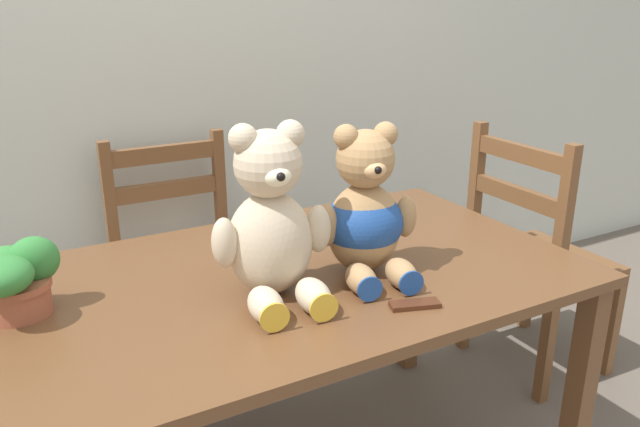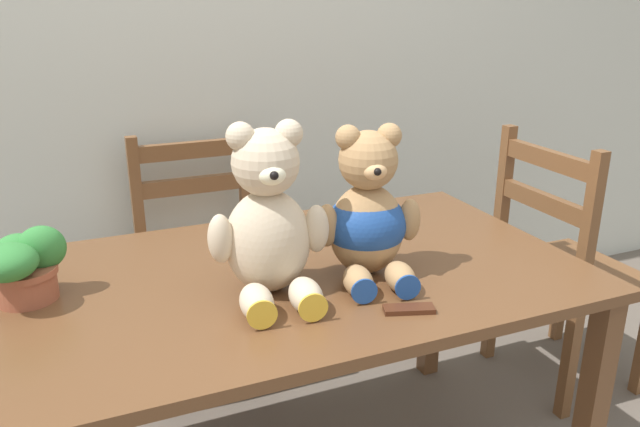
% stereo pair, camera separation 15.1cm
% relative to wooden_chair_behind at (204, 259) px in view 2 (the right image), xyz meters
% --- Properties ---
extents(wall_back, '(8.00, 0.04, 2.60)m').
position_rel_wooden_chair_behind_xyz_m(wall_back, '(0.06, 0.25, 0.83)').
color(wall_back, silver).
rests_on(wall_back, ground_plane).
extents(dining_table, '(1.54, 0.88, 0.72)m').
position_rel_wooden_chair_behind_xyz_m(dining_table, '(0.06, -0.73, 0.16)').
color(dining_table, brown).
rests_on(dining_table, ground_plane).
extents(wooden_chair_behind, '(0.45, 0.40, 0.92)m').
position_rel_wooden_chair_behind_xyz_m(wooden_chair_behind, '(0.00, 0.00, 0.00)').
color(wooden_chair_behind, brown).
rests_on(wooden_chair_behind, ground_plane).
extents(wooden_chair_side, '(0.40, 0.46, 0.95)m').
position_rel_wooden_chair_behind_xyz_m(wooden_chair_side, '(1.19, -0.56, -0.00)').
color(wooden_chair_side, brown).
rests_on(wooden_chair_side, ground_plane).
extents(teddy_bear_left, '(0.29, 0.30, 0.42)m').
position_rel_wooden_chair_behind_xyz_m(teddy_bear_left, '(-0.01, -0.83, 0.42)').
color(teddy_bear_left, beige).
rests_on(teddy_bear_left, dining_table).
extents(teddy_bear_right, '(0.27, 0.30, 0.39)m').
position_rel_wooden_chair_behind_xyz_m(teddy_bear_right, '(0.25, -0.82, 0.40)').
color(teddy_bear_right, tan).
rests_on(teddy_bear_right, dining_table).
extents(potted_plant, '(0.19, 0.19, 0.17)m').
position_rel_wooden_chair_behind_xyz_m(potted_plant, '(-0.55, -0.65, 0.34)').
color(potted_plant, '#9E5138').
rests_on(potted_plant, dining_table).
extents(chocolate_bar, '(0.12, 0.07, 0.01)m').
position_rel_wooden_chair_behind_xyz_m(chocolate_bar, '(0.24, -1.04, 0.25)').
color(chocolate_bar, '#472314').
rests_on(chocolate_bar, dining_table).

